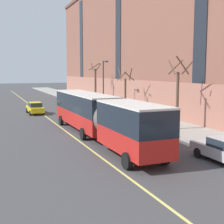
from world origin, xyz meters
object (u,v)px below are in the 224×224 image
fire_hydrant (119,113)px  parked_car_green_6 (76,101)px  city_bus (98,114)px  street_tree_far_downtown (95,84)px  street_lamp (104,80)px  parked_car_darkgray_5 (108,112)px  taxi_cab (35,108)px  parked_car_navy_4 (65,98)px  street_tree_far_uptown (125,91)px  parked_car_red_2 (149,126)px  parked_car_black_0 (88,106)px  street_tree_mid_block (178,93)px

fire_hydrant → parked_car_green_6: bearing=96.8°
city_bus → street_tree_far_downtown: size_ratio=2.85×
parked_car_green_6 → street_lamp: street_lamp is taller
parked_car_darkgray_5 → taxi_cab: 10.67m
parked_car_navy_4 → street_tree_far_downtown: bearing=-63.3°
parked_car_green_6 → taxi_cab: 10.04m
street_tree_far_downtown → fire_hydrant: (-1.68, -13.82, -3.11)m
parked_car_green_6 → street_tree_far_uptown: (3.31, -11.94, 2.34)m
street_tree_far_uptown → street_lamp: (-1.57, 3.71, 1.26)m
city_bus → parked_car_darkgray_5: city_bus is taller
city_bus → taxi_cab: (-2.56, 17.92, -1.31)m
parked_car_green_6 → street_lamp: size_ratio=0.67×
city_bus → parked_car_red_2: 4.90m
city_bus → parked_car_green_6: bearing=78.7°
parked_car_darkgray_5 → parked_car_navy_4: bearing=90.3°
fire_hydrant → parked_car_red_2: bearing=-99.6°
parked_car_black_0 → parked_car_red_2: 18.20m
parked_car_red_2 → fire_hydrant: size_ratio=6.46×
parked_car_darkgray_5 → street_lamp: size_ratio=0.67×
parked_car_red_2 → street_lamp: (1.95, 16.46, 3.60)m
parked_car_black_0 → parked_car_green_6: 6.49m
taxi_cab → fire_hydrant: bearing=-37.9°
parked_car_red_2 → street_tree_far_downtown: size_ratio=0.67×
parked_car_green_6 → street_tree_far_downtown: size_ratio=0.68×
city_bus → street_tree_mid_block: size_ratio=2.85×
fire_hydrant → street_tree_far_downtown: bearing=83.1°
street_tree_mid_block → city_bus: bearing=-174.6°
street_tree_mid_block → fire_hydrant: size_ratio=9.55×
parked_car_red_2 → parked_car_black_0: bearing=89.6°
street_tree_mid_block → fire_hydrant: 10.63m
city_bus → parked_car_red_2: size_ratio=4.22×
parked_car_navy_4 → street_tree_far_uptown: 19.42m
parked_car_red_2 → street_tree_mid_block: size_ratio=0.68×
street_tree_mid_block → parked_car_navy_4: bearing=96.5°
parked_car_green_6 → street_tree_far_downtown: 4.35m
parked_car_black_0 → street_tree_mid_block: bearing=-78.8°
taxi_cab → fire_hydrant: taxi_cab is taller
parked_car_green_6 → street_tree_mid_block: street_tree_mid_block is taller
street_tree_far_uptown → fire_hydrant: (-1.67, -1.86, -2.63)m
fire_hydrant → city_bus: bearing=-121.3°
city_bus → parked_car_green_6: city_bus is taller
parked_car_darkgray_5 → street_lamp: street_lamp is taller
parked_car_black_0 → taxi_cab: 7.40m
parked_car_navy_4 → parked_car_green_6: bearing=-88.4°
street_lamp → parked_car_green_6: bearing=101.9°
taxi_cab → street_lamp: bearing=-9.5°
city_bus → parked_car_darkgray_5: size_ratio=4.20×
parked_car_navy_4 → parked_car_darkgray_5: same height
city_bus → parked_car_black_0: city_bus is taller
taxi_cab → street_tree_mid_block: (10.83, -17.15, 2.80)m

